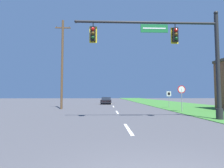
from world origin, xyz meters
The scene contains 7 objects.
grass_verge_right centered at (10.50, 30.00, 0.02)m, with size 10.00×110.00×0.04m.
road_center_line centered at (0.00, 22.00, 0.01)m, with size 0.16×34.80×0.01m.
signal_mast centered at (3.97, 8.81, 4.44)m, with size 9.78×0.47×7.30m.
car_ahead centered at (-0.97, 29.13, 0.60)m, with size 2.00×4.55×1.19m.
stop_sign centered at (6.25, 14.14, 1.86)m, with size 0.76×0.07×2.50m.
route_sign_post centered at (6.76, 18.93, 1.53)m, with size 0.55×0.06×2.03m.
utility_pole_near centered at (-6.17, 17.94, 5.39)m, with size 1.80×0.26×10.46m.
Camera 1 is at (-1.08, -2.46, 1.64)m, focal length 28.00 mm.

